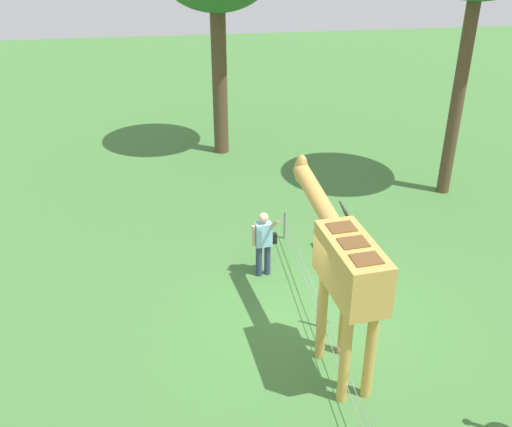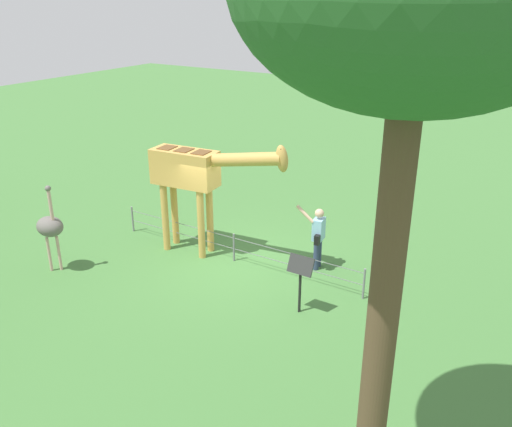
% 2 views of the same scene
% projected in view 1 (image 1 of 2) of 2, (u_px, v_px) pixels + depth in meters
% --- Properties ---
extents(ground_plane, '(60.00, 60.00, 0.00)m').
position_uv_depth(ground_plane, '(320.00, 326.00, 11.55)').
color(ground_plane, '#427538').
extents(giraffe, '(3.73, 0.87, 3.22)m').
position_uv_depth(giraffe, '(344.00, 264.00, 9.59)').
color(giraffe, gold).
rests_on(giraffe, ground_plane).
extents(visitor, '(0.67, 0.58, 1.67)m').
position_uv_depth(visitor, '(264.00, 240.00, 12.74)').
color(visitor, navy).
rests_on(visitor, ground_plane).
extents(info_sign, '(0.56, 0.21, 1.32)m').
position_uv_depth(info_sign, '(345.00, 220.00, 13.47)').
color(info_sign, black).
rests_on(info_sign, ground_plane).
extents(wire_fence, '(7.05, 0.05, 0.75)m').
position_uv_depth(wire_fence, '(318.00, 310.00, 11.36)').
color(wire_fence, slate).
rests_on(wire_fence, ground_plane).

